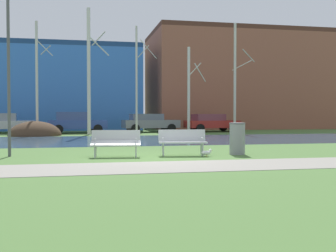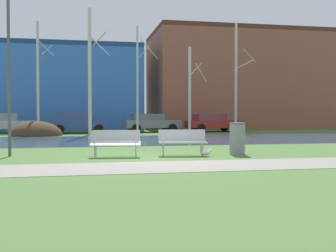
{
  "view_description": "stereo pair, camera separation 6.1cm",
  "coord_description": "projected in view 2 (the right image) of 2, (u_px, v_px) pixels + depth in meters",
  "views": [
    {
      "loc": [
        -2.15,
        -13.02,
        1.42
      ],
      "look_at": [
        0.68,
        0.83,
        0.99
      ],
      "focal_mm": 44.63,
      "sensor_mm": 36.0,
      "label": 1
    },
    {
      "loc": [
        -2.09,
        -13.03,
        1.42
      ],
      "look_at": [
        0.68,
        0.83,
        0.99
      ],
      "focal_mm": 44.63,
      "sensor_mm": 36.0,
      "label": 2
    }
  ],
  "objects": [
    {
      "name": "ground_plane",
      "position": [
        124.0,
        139.0,
        23.03
      ],
      "size": [
        120.0,
        120.0,
        0.0
      ],
      "primitive_type": "plane",
      "color": "#476B33"
    },
    {
      "name": "paved_path_strip",
      "position": [
        165.0,
        167.0,
        11.08
      ],
      "size": [
        60.0,
        2.37,
        0.01
      ],
      "primitive_type": "cube",
      "color": "gray",
      "rests_on": "ground"
    },
    {
      "name": "river_band",
      "position": [
        125.0,
        140.0,
        22.18
      ],
      "size": [
        80.0,
        8.63,
        0.01
      ],
      "primitive_type": "cube",
      "color": "#2D475B",
      "rests_on": "ground"
    },
    {
      "name": "soil_mound",
      "position": [
        36.0,
        136.0,
        26.66
      ],
      "size": [
        3.31,
        3.02,
        1.85
      ],
      "primitive_type": "ellipsoid",
      "color": "#423021",
      "rests_on": "ground"
    },
    {
      "name": "bench_left",
      "position": [
        116.0,
        142.0,
        13.6
      ],
      "size": [
        1.66,
        0.75,
        0.87
      ],
      "color": "#B2B5B7",
      "rests_on": "ground"
    },
    {
      "name": "bench_right",
      "position": [
        182.0,
        142.0,
        14.04
      ],
      "size": [
        1.66,
        0.75,
        0.87
      ],
      "color": "#B2B5B7",
      "rests_on": "ground"
    },
    {
      "name": "trash_bin",
      "position": [
        237.0,
        138.0,
        14.38
      ],
      "size": [
        0.56,
        0.56,
        1.1
      ],
      "color": "gray",
      "rests_on": "ground"
    },
    {
      "name": "seagull",
      "position": [
        207.0,
        152.0,
        13.75
      ],
      "size": [
        0.4,
        0.15,
        0.25
      ],
      "color": "white",
      "rests_on": "ground"
    },
    {
      "name": "streetlamp",
      "position": [
        8.0,
        43.0,
        13.66
      ],
      "size": [
        0.32,
        0.32,
        5.65
      ],
      "color": "#4C4C51",
      "rests_on": "ground"
    },
    {
      "name": "birch_left",
      "position": [
        38.0,
        77.0,
        27.5
      ],
      "size": [
        1.15,
        1.96,
        7.48
      ],
      "color": "beige",
      "rests_on": "ground"
    },
    {
      "name": "birch_center_left",
      "position": [
        90.0,
        70.0,
        27.83
      ],
      "size": [
        1.48,
        2.46,
        8.44
      ],
      "color": "beige",
      "rests_on": "ground"
    },
    {
      "name": "birch_center",
      "position": [
        138.0,
        79.0,
        28.19
      ],
      "size": [
        1.44,
        2.2,
        7.31
      ],
      "color": "beige",
      "rests_on": "ground"
    },
    {
      "name": "birch_center_right",
      "position": [
        190.0,
        89.0,
        29.71
      ],
      "size": [
        1.33,
        2.11,
        6.15
      ],
      "color": "beige",
      "rests_on": "ground"
    },
    {
      "name": "birch_right",
      "position": [
        237.0,
        77.0,
        30.76
      ],
      "size": [
        1.62,
        2.87,
        8.07
      ],
      "color": "beige",
      "rests_on": "ground"
    },
    {
      "name": "parked_van_nearest_silver",
      "position": [
        4.0,
        123.0,
        29.98
      ],
      "size": [
        4.37,
        2.27,
        1.43
      ],
      "color": "#B2B5BC",
      "rests_on": "ground"
    },
    {
      "name": "parked_sedan_second_blue",
      "position": [
        77.0,
        122.0,
        30.15
      ],
      "size": [
        4.27,
        2.33,
        1.53
      ],
      "color": "#2D4793",
      "rests_on": "ground"
    },
    {
      "name": "parked_hatch_third_grey",
      "position": [
        151.0,
        122.0,
        31.84
      ],
      "size": [
        4.37,
        2.35,
        1.39
      ],
      "color": "slate",
      "rests_on": "ground"
    },
    {
      "name": "parked_wagon_fourth_red",
      "position": [
        212.0,
        122.0,
        32.17
      ],
      "size": [
        4.22,
        2.35,
        1.37
      ],
      "color": "maroon",
      "rests_on": "ground"
    },
    {
      "name": "building_blue_store",
      "position": [
        50.0,
        88.0,
        37.3
      ],
      "size": [
        15.93,
        8.29,
        7.33
      ],
      "color": "#3870C6",
      "rests_on": "ground"
    },
    {
      "name": "building_brick_low",
      "position": [
        240.0,
        81.0,
        40.79
      ],
      "size": [
        17.15,
        9.5,
        9.15
      ],
      "color": "brown",
      "rests_on": "ground"
    }
  ]
}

